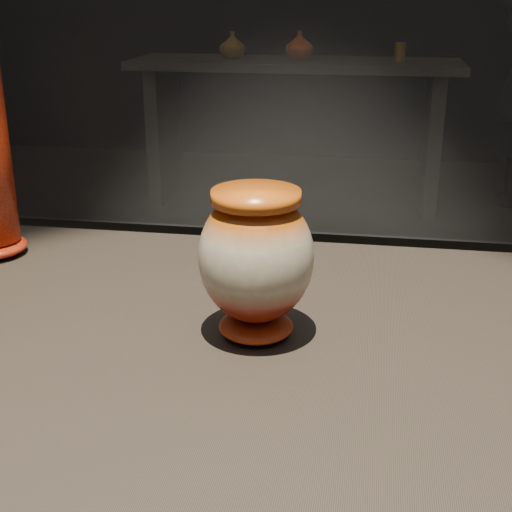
{
  "coord_description": "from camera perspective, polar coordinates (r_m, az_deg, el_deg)",
  "views": [
    {
      "loc": [
        0.15,
        -0.79,
        1.33
      ],
      "look_at": [
        0.02,
        0.03,
        1.01
      ],
      "focal_mm": 50.0,
      "sensor_mm": 36.0,
      "label": 1
    }
  ],
  "objects": [
    {
      "name": "back_shelf",
      "position": [
        4.52,
        3.09,
        12.07
      ],
      "size": [
        2.0,
        0.6,
        0.9
      ],
      "color": "black",
      "rests_on": "ground"
    },
    {
      "name": "back_vase_left",
      "position": [
        4.52,
        -1.9,
        16.49
      ],
      "size": [
        0.19,
        0.19,
        0.16
      ],
      "primitive_type": "imported",
      "rotation": [
        0.0,
        0.0,
        6.04
      ],
      "color": "#865913",
      "rests_on": "back_shelf"
    },
    {
      "name": "back_vase_mid",
      "position": [
        4.45,
        3.49,
        16.45
      ],
      "size": [
        0.23,
        0.23,
        0.17
      ],
      "primitive_type": "imported",
      "rotation": [
        0.0,
        0.0,
        2.38
      ],
      "color": "maroon",
      "rests_on": "back_shelf"
    },
    {
      "name": "main_vase",
      "position": [
        0.89,
        -0.0,
        -0.21
      ],
      "size": [
        0.19,
        0.19,
        0.2
      ],
      "rotation": [
        0.0,
        0.0,
        -0.4
      ],
      "color": "maroon",
      "rests_on": "display_plinth"
    },
    {
      "name": "back_vase_right",
      "position": [
        4.45,
        11.43,
        15.69
      ],
      "size": [
        0.06,
        0.06,
        0.11
      ],
      "primitive_type": "cylinder",
      "color": "#865913",
      "rests_on": "back_shelf"
    }
  ]
}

